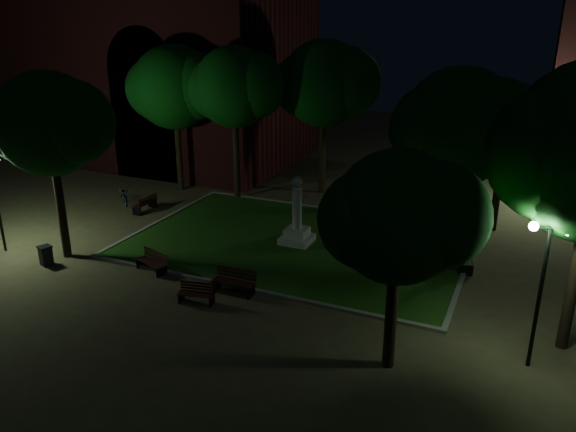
{
  "coord_description": "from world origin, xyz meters",
  "views": [
    {
      "loc": [
        9.49,
        -20.33,
        10.21
      ],
      "look_at": [
        -0.01,
        1.0,
        1.71
      ],
      "focal_mm": 35.0,
      "sensor_mm": 36.0,
      "label": 1
    }
  ],
  "objects_px": {
    "bicycle": "(124,196)",
    "bench_right_side": "(463,258)",
    "bench_far_side": "(405,205)",
    "bench_west_near": "(152,262)",
    "bench_left_side": "(145,204)",
    "trash_bin": "(46,255)",
    "monument": "(297,225)",
    "bench_near_left": "(197,294)",
    "bench_near_right": "(234,282)"
  },
  "relations": [
    {
      "from": "bench_west_near",
      "to": "bench_right_side",
      "type": "relative_size",
      "value": 0.9
    },
    {
      "from": "bench_right_side",
      "to": "bench_near_left",
      "type": "bearing_deg",
      "value": 118.48
    },
    {
      "from": "bench_left_side",
      "to": "bench_far_side",
      "type": "distance_m",
      "value": 14.06
    },
    {
      "from": "monument",
      "to": "bench_left_side",
      "type": "height_order",
      "value": "monument"
    },
    {
      "from": "bench_west_near",
      "to": "bicycle",
      "type": "xyz_separation_m",
      "value": [
        -6.82,
        6.55,
        0.09
      ]
    },
    {
      "from": "bench_near_right",
      "to": "trash_bin",
      "type": "xyz_separation_m",
      "value": [
        -8.63,
        -1.04,
        -0.01
      ]
    },
    {
      "from": "bench_near_right",
      "to": "bench_right_side",
      "type": "distance_m",
      "value": 9.74
    },
    {
      "from": "bench_near_left",
      "to": "bench_right_side",
      "type": "xyz_separation_m",
      "value": [
        8.64,
        7.18,
        0.09
      ]
    },
    {
      "from": "bench_near_right",
      "to": "bench_west_near",
      "type": "relative_size",
      "value": 1.05
    },
    {
      "from": "bench_west_near",
      "to": "bench_far_side",
      "type": "relative_size",
      "value": 1.0
    },
    {
      "from": "bench_near_right",
      "to": "bicycle",
      "type": "distance_m",
      "value": 12.86
    },
    {
      "from": "bench_west_near",
      "to": "bench_far_side",
      "type": "distance_m",
      "value": 14.05
    },
    {
      "from": "trash_bin",
      "to": "bench_right_side",
      "type": "bearing_deg",
      "value": 23.01
    },
    {
      "from": "monument",
      "to": "bench_right_side",
      "type": "height_order",
      "value": "monument"
    },
    {
      "from": "bicycle",
      "to": "monument",
      "type": "bearing_deg",
      "value": -53.46
    },
    {
      "from": "bench_west_near",
      "to": "trash_bin",
      "type": "relative_size",
      "value": 1.91
    },
    {
      "from": "bench_far_side",
      "to": "trash_bin",
      "type": "relative_size",
      "value": 1.91
    },
    {
      "from": "monument",
      "to": "bench_left_side",
      "type": "bearing_deg",
      "value": 174.89
    },
    {
      "from": "bicycle",
      "to": "bench_near_right",
      "type": "bearing_deg",
      "value": -78.5
    },
    {
      "from": "bench_left_side",
      "to": "bicycle",
      "type": "distance_m",
      "value": 1.95
    },
    {
      "from": "bench_near_left",
      "to": "bench_west_near",
      "type": "distance_m",
      "value": 3.54
    },
    {
      "from": "bench_left_side",
      "to": "bench_far_side",
      "type": "height_order",
      "value": "bench_left_side"
    },
    {
      "from": "bench_near_right",
      "to": "trash_bin",
      "type": "height_order",
      "value": "bench_near_right"
    },
    {
      "from": "bench_near_left",
      "to": "bench_far_side",
      "type": "height_order",
      "value": "bench_far_side"
    },
    {
      "from": "bench_west_near",
      "to": "bench_left_side",
      "type": "relative_size",
      "value": 1.02
    },
    {
      "from": "bench_near_right",
      "to": "bench_left_side",
      "type": "relative_size",
      "value": 1.07
    },
    {
      "from": "bench_near_left",
      "to": "bench_right_side",
      "type": "height_order",
      "value": "bench_right_side"
    },
    {
      "from": "monument",
      "to": "bench_near_left",
      "type": "bearing_deg",
      "value": -100.0
    },
    {
      "from": "bench_west_near",
      "to": "bench_right_side",
      "type": "bearing_deg",
      "value": 41.94
    },
    {
      "from": "bench_left_side",
      "to": "trash_bin",
      "type": "xyz_separation_m",
      "value": [
        0.39,
        -7.32,
        0.02
      ]
    },
    {
      "from": "bench_near_left",
      "to": "bench_right_side",
      "type": "bearing_deg",
      "value": 28.0
    },
    {
      "from": "bench_near_right",
      "to": "bench_far_side",
      "type": "relative_size",
      "value": 1.05
    },
    {
      "from": "bench_left_side",
      "to": "bench_west_near",
      "type": "bearing_deg",
      "value": 38.88
    },
    {
      "from": "bench_west_near",
      "to": "bench_far_side",
      "type": "xyz_separation_m",
      "value": [
        7.95,
        11.58,
        0.0
      ]
    },
    {
      "from": "bench_near_left",
      "to": "bench_far_side",
      "type": "bearing_deg",
      "value": 58.28
    },
    {
      "from": "bicycle",
      "to": "bench_right_side",
      "type": "bearing_deg",
      "value": -49.21
    },
    {
      "from": "bench_right_side",
      "to": "bench_far_side",
      "type": "bearing_deg",
      "value": 21.67
    },
    {
      "from": "bench_left_side",
      "to": "bench_near_right",
      "type": "bearing_deg",
      "value": 54.44
    },
    {
      "from": "monument",
      "to": "bench_west_near",
      "type": "xyz_separation_m",
      "value": [
        -4.36,
        -5.15,
        -0.56
      ]
    },
    {
      "from": "bench_left_side",
      "to": "bicycle",
      "type": "bearing_deg",
      "value": -107.49
    },
    {
      "from": "bench_near_right",
      "to": "monument",
      "type": "bearing_deg",
      "value": 85.35
    },
    {
      "from": "bench_far_side",
      "to": "trash_bin",
      "type": "xyz_separation_m",
      "value": [
        -12.51,
        -12.91,
        0.03
      ]
    },
    {
      "from": "bench_left_side",
      "to": "trash_bin",
      "type": "distance_m",
      "value": 7.33
    },
    {
      "from": "monument",
      "to": "bench_left_side",
      "type": "xyz_separation_m",
      "value": [
        -9.31,
        0.83,
        -0.54
      ]
    },
    {
      "from": "bench_near_left",
      "to": "bench_left_side",
      "type": "relative_size",
      "value": 0.91
    },
    {
      "from": "bench_right_side",
      "to": "bench_far_side",
      "type": "height_order",
      "value": "bench_right_side"
    },
    {
      "from": "bench_far_side",
      "to": "bicycle",
      "type": "bearing_deg",
      "value": 31.39
    },
    {
      "from": "monument",
      "to": "bench_west_near",
      "type": "distance_m",
      "value": 6.78
    },
    {
      "from": "bench_west_near",
      "to": "bicycle",
      "type": "distance_m",
      "value": 9.45
    },
    {
      "from": "bench_far_side",
      "to": "trash_bin",
      "type": "height_order",
      "value": "trash_bin"
    }
  ]
}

